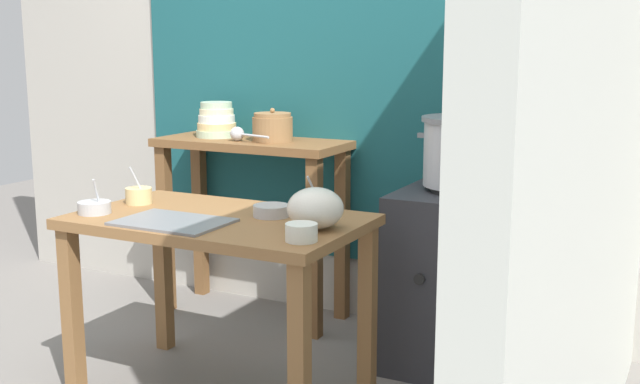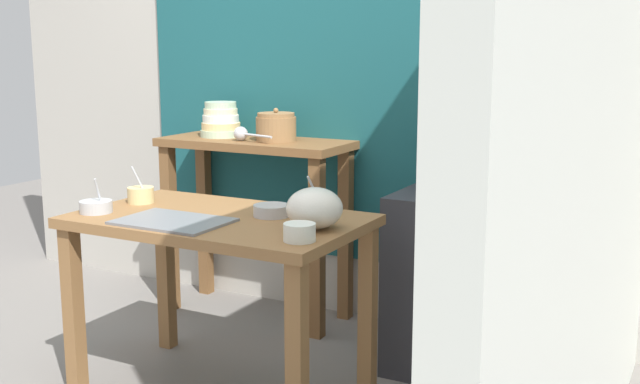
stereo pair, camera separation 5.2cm
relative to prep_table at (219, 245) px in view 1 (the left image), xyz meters
name	(u,v)px [view 1 (the left image)]	position (x,y,z in m)	size (l,w,h in m)	color
wall_back	(354,57)	(0.05, 1.12, 0.69)	(4.40, 0.12, 2.60)	#B2ADA3
wall_right	(618,65)	(1.37, 0.22, 0.69)	(0.30, 3.20, 2.60)	silver
prep_table	(219,245)	(0.00, 0.00, 0.00)	(1.10, 0.66, 0.72)	olive
back_shelf_table	(252,184)	(-0.38, 0.85, 0.07)	(0.96, 0.40, 0.90)	brown
stove_block	(470,279)	(0.78, 0.72, -0.23)	(0.60, 0.61, 0.78)	#2D2D33
steamer_pot	(467,151)	(0.74, 0.74, 0.32)	(0.43, 0.38, 0.32)	#B7BABF
clay_pot	(273,127)	(-0.26, 0.85, 0.36)	(0.20, 0.20, 0.16)	olive
bowl_stack_enamel	(217,121)	(-0.60, 0.87, 0.37)	(0.21, 0.21, 0.18)	#B7D1AD
ladle	(238,134)	(-0.40, 0.77, 0.33)	(0.25, 0.10, 0.07)	#B7BABF
serving_tray	(173,222)	(-0.08, -0.17, 0.12)	(0.40, 0.28, 0.01)	slate
plastic_bag	(315,208)	(0.42, -0.01, 0.18)	(0.20, 0.20, 0.15)	silver
wide_pan	(522,191)	(1.01, 0.58, 0.20)	(0.21, 0.21, 0.05)	#B7BABF
prep_bowl_0	(313,205)	(0.30, 0.21, 0.14)	(0.13, 0.13, 0.15)	#B7BABF
prep_bowl_1	(271,210)	(0.18, 0.09, 0.14)	(0.14, 0.14, 0.04)	#B7BABF
prep_bowl_2	(94,207)	(-0.46, -0.17, 0.14)	(0.13, 0.13, 0.14)	#B7BABF
prep_bowl_3	(301,232)	(0.46, -0.19, 0.14)	(0.11, 0.11, 0.06)	silver
prep_bowl_4	(139,195)	(-0.43, 0.05, 0.15)	(0.11, 0.11, 0.16)	#E5C684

